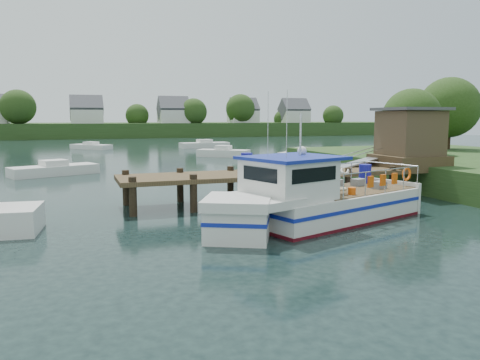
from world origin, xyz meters
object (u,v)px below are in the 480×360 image
object	(u,v)px
dock	(369,152)
lobster_boat	(312,201)
moored_far	(205,145)
moored_a	(54,170)
moored_b	(223,153)
moored_c	(303,154)
moored_d	(91,146)

from	to	relation	value
dock	lobster_boat	size ratio (longest dim) A/B	1.67
moored_far	dock	bearing A→B (deg)	-113.80
moored_a	moored_b	xyz separation A→B (m)	(15.70, 10.79, 0.04)
lobster_boat	moored_b	world-z (taller)	lobster_boat
dock	lobster_boat	xyz separation A→B (m)	(-5.90, -5.01, -1.36)
lobster_boat	moored_a	bearing A→B (deg)	97.81
dock	lobster_boat	distance (m)	7.86
moored_far	moored_c	distance (m)	19.07
moored_c	moored_a	bearing A→B (deg)	173.63
lobster_boat	moored_a	world-z (taller)	lobster_boat
moored_c	moored_far	bearing A→B (deg)	81.69
moored_b	moored_d	size ratio (longest dim) A/B	0.99
moored_c	moored_d	distance (m)	28.24
moored_far	moored_d	bearing A→B (deg)	151.58
moored_far	moored_b	xyz separation A→B (m)	(-2.10, -14.99, 0.02)
moored_c	lobster_boat	bearing A→B (deg)	-140.84
moored_d	dock	bearing A→B (deg)	-87.52
lobster_boat	moored_far	xyz separation A→B (m)	(8.19, 45.20, -0.47)
lobster_boat	moored_a	size ratio (longest dim) A/B	1.64
moored_far	moored_a	xyz separation A→B (m)	(-17.80, -25.78, -0.02)
lobster_boat	moored_b	size ratio (longest dim) A/B	1.89
moored_c	moored_d	world-z (taller)	moored_c
moored_b	moored_c	distance (m)	8.07
dock	moored_d	distance (m)	43.91
lobster_boat	moored_far	bearing A→B (deg)	61.21
moored_a	moored_c	xyz separation A→B (m)	(23.05, 7.45, -0.02)
dock	moored_far	world-z (taller)	dock
lobster_boat	moored_c	xyz separation A→B (m)	(13.43, 26.87, -0.51)
moored_c	moored_d	bearing A→B (deg)	109.71
moored_far	moored_d	size ratio (longest dim) A/B	1.25
moored_b	moored_d	distance (m)	20.95
dock	moored_d	xyz separation A→B (m)	(-12.09, 42.18, -1.89)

